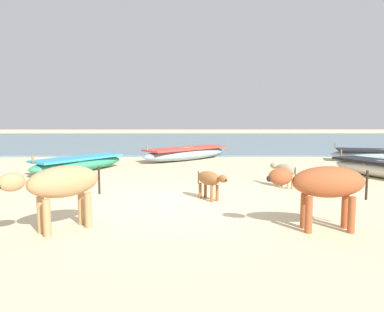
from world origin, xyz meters
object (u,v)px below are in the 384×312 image
at_px(calf_far_dun, 284,170).
at_px(fishing_boat_2, 382,168).
at_px(cow_adult_tan, 60,185).
at_px(cow_second_adult_rust, 325,184).
at_px(fishing_boat_5, 79,163).
at_px(calf_near_brown, 210,179).
at_px(fishing_boat_4, 187,153).

bearing_deg(calf_far_dun, fishing_boat_2, -92.98).
bearing_deg(calf_far_dun, cow_adult_tan, 100.63).
bearing_deg(cow_second_adult_rust, fishing_boat_5, -46.68).
relative_size(fishing_boat_2, cow_adult_tan, 2.44).
relative_size(fishing_boat_2, fishing_boat_5, 0.99).
xyz_separation_m(calf_far_dun, cow_second_adult_rust, (-0.28, -3.56, 0.31)).
bearing_deg(fishing_boat_5, fishing_boat_2, 118.68).
bearing_deg(cow_second_adult_rust, calf_near_brown, -50.74).
xyz_separation_m(cow_adult_tan, calf_near_brown, (2.50, 2.16, -0.30)).
distance_m(fishing_boat_5, calf_far_dun, 6.74).
height_order(fishing_boat_5, calf_near_brown, fishing_boat_5).
height_order(cow_adult_tan, calf_far_dun, cow_adult_tan).
bearing_deg(cow_adult_tan, fishing_boat_2, 171.52).
distance_m(fishing_boat_5, calf_near_brown, 5.89).
bearing_deg(cow_second_adult_rust, fishing_boat_4, -75.69).
bearing_deg(calf_far_dun, fishing_boat_4, -4.07).
bearing_deg(cow_adult_tan, fishing_boat_4, -143.19).
relative_size(fishing_boat_5, cow_adult_tan, 2.46).
xyz_separation_m(fishing_boat_5, calf_near_brown, (4.13, -4.19, 0.20)).
height_order(calf_far_dun, cow_second_adult_rust, cow_second_adult_rust).
distance_m(cow_adult_tan, calf_far_dun, 5.75).
distance_m(calf_far_dun, cow_second_adult_rust, 3.59).
xyz_separation_m(fishing_boat_2, calf_near_brown, (-5.34, -2.95, 0.18)).
distance_m(fishing_boat_5, cow_second_adult_rust, 8.65).
distance_m(fishing_boat_4, cow_adult_tan, 9.61).
bearing_deg(calf_near_brown, cow_adult_tan, -85.46).
relative_size(fishing_boat_4, calf_near_brown, 4.50).
distance_m(fishing_boat_4, calf_near_brown, 7.27).
bearing_deg(fishing_boat_2, calf_far_dun, 88.07).
xyz_separation_m(fishing_boat_2, cow_adult_tan, (-7.83, -5.11, 0.49)).
bearing_deg(cow_second_adult_rust, fishing_boat_2, -124.66).
xyz_separation_m(cow_adult_tan, cow_second_adult_rust, (4.22, 0.00, -0.00)).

